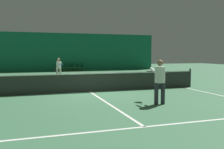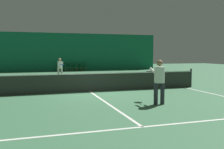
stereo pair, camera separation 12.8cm
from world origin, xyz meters
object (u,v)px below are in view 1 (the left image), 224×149
tennis_net (90,82)px  courtside_chair_2 (68,67)px  courtside_chair_1 (63,67)px  courtside_chair_3 (73,67)px  courtside_chair_0 (57,67)px  player_far (59,67)px  courtside_chair_4 (78,67)px  courtside_chair_5 (83,67)px  player_near (159,78)px

tennis_net → courtside_chair_2: bearing=86.0°
courtside_chair_1 → courtside_chair_3: 1.13m
courtside_chair_0 → courtside_chair_3: size_ratio=1.00×
player_far → tennis_net: bearing=2.6°
tennis_net → courtside_chair_0: (-0.06, 15.30, -0.03)m
courtside_chair_3 → courtside_chair_2: bearing=-90.0°
courtside_chair_0 → courtside_chair_2: size_ratio=1.00×
courtside_chair_3 → courtside_chair_4: 0.56m
courtside_chair_2 → courtside_chair_3: size_ratio=1.00×
courtside_chair_5 → player_near: bearing=-2.8°
courtside_chair_3 → courtside_chair_5: size_ratio=1.00×
courtside_chair_0 → courtside_chair_3: bearing=90.0°
tennis_net → player_near: bearing=-64.5°
player_far → courtside_chair_4: player_far is taller
player_far → courtside_chair_5: bearing=152.8°
tennis_net → courtside_chair_1: 15.31m
tennis_net → courtside_chair_5: 15.54m
player_near → courtside_chair_1: bearing=10.3°
tennis_net → courtside_chair_4: 15.45m
player_near → courtside_chair_5: bearing=3.6°
tennis_net → courtside_chair_4: size_ratio=14.29×
tennis_net → courtside_chair_5: size_ratio=14.29×
player_far → courtside_chair_3: 8.18m
player_far → courtside_chair_0: 7.85m
courtside_chair_0 → courtside_chair_5: (2.82, 0.00, 0.00)m
player_near → tennis_net: bearing=31.8°
player_far → courtside_chair_4: bearing=156.3°
tennis_net → courtside_chair_5: bearing=79.8°
courtside_chair_0 → courtside_chair_5: same height
courtside_chair_0 → courtside_chair_4: 2.26m
courtside_chair_0 → courtside_chair_5: size_ratio=1.00×
player_near → courtside_chair_3: 19.15m
player_near → courtside_chair_4: bearing=5.2°
player_far → courtside_chair_3: bearing=160.0°
player_near → courtside_chair_0: size_ratio=2.02×
tennis_net → courtside_chair_2: size_ratio=14.29×
player_near → courtside_chair_3: player_near is taller
courtside_chair_1 → courtside_chair_4: same height
player_near → courtside_chair_4: (0.36, 19.15, -0.50)m
tennis_net → player_near: (1.83, -3.85, 0.48)m
courtside_chair_0 → courtside_chair_4: (2.26, 0.00, 0.00)m
player_far → courtside_chair_3: (2.38, 7.81, -0.44)m
courtside_chair_4 → courtside_chair_3: bearing=-90.0°
player_far → courtside_chair_2: (1.81, 7.81, -0.44)m
tennis_net → courtside_chair_3: (1.63, 15.30, -0.03)m
tennis_net → courtside_chair_4: bearing=81.8°
courtside_chair_5 → player_far: bearing=-24.2°
courtside_chair_5 → tennis_net: bearing=-10.2°
tennis_net → courtside_chair_1: bearing=88.1°
player_near → courtside_chair_2: bearing=8.6°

